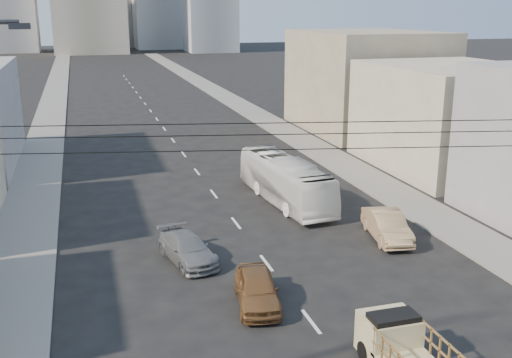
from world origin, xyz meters
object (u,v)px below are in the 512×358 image
flatbed_pickup (405,348)px  sedan_tan (387,226)px  sedan_brown (257,289)px  sedan_grey (187,249)px  city_bus (285,180)px

flatbed_pickup → sedan_tan: 12.90m
flatbed_pickup → sedan_tan: flatbed_pickup is taller
flatbed_pickup → sedan_tan: (5.61, 11.61, -0.33)m
sedan_brown → sedan_grey: (-2.02, 5.34, -0.06)m
sedan_brown → flatbed_pickup: bearing=-52.8°
flatbed_pickup → sedan_grey: 12.87m
flatbed_pickup → sedan_grey: (-5.34, 11.70, -0.43)m
sedan_tan → flatbed_pickup: bearing=-105.7°
sedan_tan → sedan_grey: (-10.95, 0.09, -0.10)m
city_bus → sedan_grey: bearing=-140.3°
sedan_brown → sedan_grey: bearing=120.3°
flatbed_pickup → sedan_brown: 7.19m
city_bus → flatbed_pickup: bearing=-102.1°
flatbed_pickup → sedan_brown: flatbed_pickup is taller
sedan_grey → sedan_brown: bearing=-81.5°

